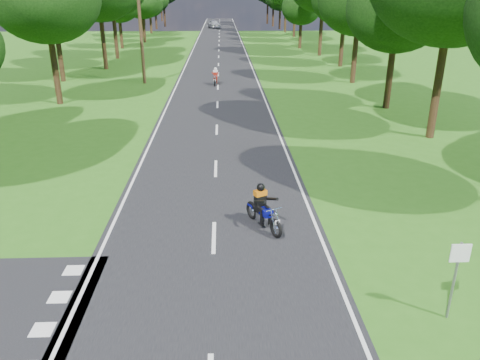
{
  "coord_description": "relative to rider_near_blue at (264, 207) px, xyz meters",
  "views": [
    {
      "loc": [
        0.32,
        -10.72,
        7.11
      ],
      "look_at": [
        0.89,
        4.0,
        1.1
      ],
      "focal_mm": 35.0,
      "sensor_mm": 36.0,
      "label": 1
    }
  ],
  "objects": [
    {
      "name": "telegraph_pole",
      "position": [
        -7.58,
        25.41,
        3.32
      ],
      "size": [
        1.2,
        0.26,
        8.0
      ],
      "color": "#382616",
      "rests_on": "ground"
    },
    {
      "name": "rider_near_blue",
      "position": [
        0.0,
        0.0,
        0.0
      ],
      "size": [
        1.32,
        1.83,
        1.46
      ],
      "primitive_type": null,
      "rotation": [
        0.0,
        0.0,
        0.47
      ],
      "color": "#0C0F8C",
      "rests_on": "main_road"
    },
    {
      "name": "main_road",
      "position": [
        -1.58,
        47.41,
        -0.74
      ],
      "size": [
        7.0,
        140.0,
        0.02
      ],
      "primitive_type": "cube",
      "color": "black",
      "rests_on": "ground"
    },
    {
      "name": "ground",
      "position": [
        -1.58,
        -2.59,
        -0.75
      ],
      "size": [
        160.0,
        160.0,
        0.0
      ],
      "primitive_type": "plane",
      "color": "#2A6216",
      "rests_on": "ground"
    },
    {
      "name": "road_markings",
      "position": [
        -1.72,
        45.54,
        -0.73
      ],
      "size": [
        7.4,
        140.0,
        0.01
      ],
      "color": "silver",
      "rests_on": "main_road"
    },
    {
      "name": "distant_car",
      "position": [
        -2.63,
        83.87,
        0.04
      ],
      "size": [
        2.97,
        4.86,
        1.54
      ],
      "primitive_type": "imported",
      "rotation": [
        0.0,
        0.0,
        0.27
      ],
      "color": "#B9BBC1",
      "rests_on": "main_road"
    },
    {
      "name": "road_sign",
      "position": [
        3.92,
        -4.6,
        0.59
      ],
      "size": [
        0.45,
        0.07,
        2.0
      ],
      "color": "slate",
      "rests_on": "ground"
    },
    {
      "name": "rider_far_red",
      "position": [
        -1.77,
        24.43,
        -0.05
      ],
      "size": [
        0.67,
        1.66,
        1.36
      ],
      "primitive_type": null,
      "rotation": [
        0.0,
        0.0,
        -0.08
      ],
      "color": "#9F230C",
      "rests_on": "main_road"
    }
  ]
}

